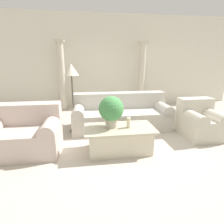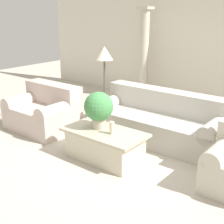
{
  "view_description": "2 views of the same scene",
  "coord_description": "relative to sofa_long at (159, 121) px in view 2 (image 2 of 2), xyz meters",
  "views": [
    {
      "loc": [
        -0.66,
        -3.32,
        1.63
      ],
      "look_at": [
        -0.2,
        -0.06,
        0.67
      ],
      "focal_mm": 28.0,
      "sensor_mm": 36.0,
      "label": 1
    },
    {
      "loc": [
        2.71,
        -3.75,
        2.22
      ],
      "look_at": [
        -0.19,
        -0.11,
        0.67
      ],
      "focal_mm": 50.0,
      "sensor_mm": 36.0,
      "label": 2
    }
  ],
  "objects": [
    {
      "name": "pillar_candle",
      "position": [
        -0.09,
        -1.22,
        0.22
      ],
      "size": [
        0.07,
        0.07,
        0.19
      ],
      "color": "beige",
      "rests_on": "coffee_table"
    },
    {
      "name": "floor_lamp",
      "position": [
        -1.14,
        -0.13,
        0.97
      ],
      "size": [
        0.33,
        0.33,
        1.57
      ],
      "color": "#4C473D",
      "rests_on": "ground_plane"
    },
    {
      "name": "wall_back",
      "position": [
        -0.15,
        2.42,
        1.26
      ],
      "size": [
        10.0,
        0.06,
        3.2
      ],
      "color": "silver",
      "rests_on": "ground_plane"
    },
    {
      "name": "sofa_long",
      "position": [
        0.0,
        0.0,
        0.0
      ],
      "size": [
        2.36,
        0.94,
        0.85
      ],
      "color": "#B7B2A8",
      "rests_on": "ground_plane"
    },
    {
      "name": "loveseat",
      "position": [
        -1.99,
        -0.92,
        0.01
      ],
      "size": [
        1.28,
        0.94,
        0.85
      ],
      "color": "beige",
      "rests_on": "ground_plane"
    },
    {
      "name": "ground_plane",
      "position": [
        -0.15,
        -0.81,
        -0.34
      ],
      "size": [
        16.0,
        16.0,
        0.0
      ],
      "primitive_type": "plane",
      "color": "#BCB2A3"
    },
    {
      "name": "potted_plant",
      "position": [
        -0.4,
        -1.16,
        0.45
      ],
      "size": [
        0.45,
        0.45,
        0.57
      ],
      "color": "#B2A893",
      "rests_on": "coffee_table"
    },
    {
      "name": "coffee_table",
      "position": [
        -0.25,
        -1.2,
        -0.11
      ],
      "size": [
        1.27,
        0.68,
        0.46
      ],
      "color": "beige",
      "rests_on": "ground_plane"
    },
    {
      "name": "column_left",
      "position": [
        -1.63,
        1.97,
        0.82
      ],
      "size": [
        0.31,
        0.31,
        2.27
      ],
      "color": "beige",
      "rests_on": "ground_plane"
    }
  ]
}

